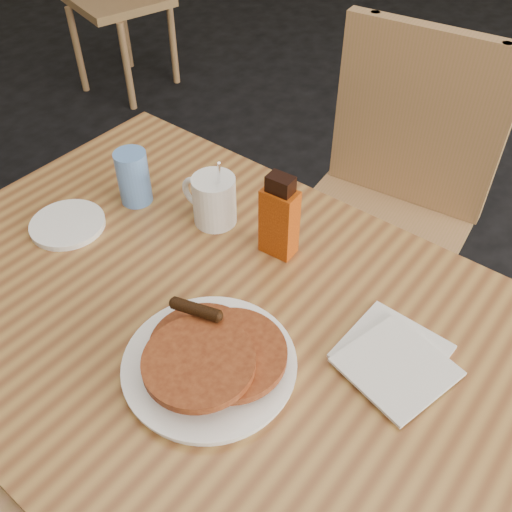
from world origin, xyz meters
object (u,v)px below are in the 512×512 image
at_px(main_table, 218,331).
at_px(syrup_bottle, 279,218).
at_px(blue_tumbler, 133,177).
at_px(pancake_plate, 210,359).
at_px(chair_main_far, 391,187).
at_px(coffee_mug, 213,199).

height_order(main_table, syrup_bottle, syrup_bottle).
distance_m(main_table, blue_tumbler, 0.39).
relative_size(syrup_bottle, blue_tumbler, 1.48).
distance_m(pancake_plate, blue_tumbler, 0.47).
bearing_deg(main_table, syrup_bottle, 90.51).
bearing_deg(syrup_bottle, chair_main_far, 86.88).
height_order(syrup_bottle, blue_tumbler, syrup_bottle).
distance_m(syrup_bottle, blue_tumbler, 0.34).
distance_m(chair_main_far, pancake_plate, 0.84).
distance_m(chair_main_far, blue_tumbler, 0.70).
bearing_deg(chair_main_far, main_table, -94.87).
height_order(chair_main_far, pancake_plate, chair_main_far).
height_order(chair_main_far, syrup_bottle, chair_main_far).
xyz_separation_m(chair_main_far, blue_tumbler, (-0.36, -0.56, 0.22)).
bearing_deg(syrup_bottle, main_table, -89.51).
relative_size(main_table, blue_tumbler, 11.20).
bearing_deg(blue_tumbler, main_table, -26.03).
bearing_deg(pancake_plate, main_table, 122.45).
relative_size(chair_main_far, pancake_plate, 3.56).
relative_size(main_table, syrup_bottle, 7.58).
bearing_deg(coffee_mug, blue_tumbler, 175.92).
xyz_separation_m(main_table, pancake_plate, (0.06, -0.09, 0.07)).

